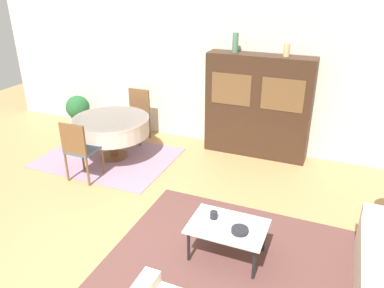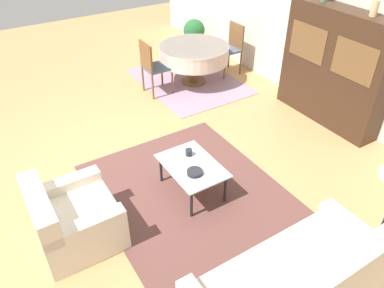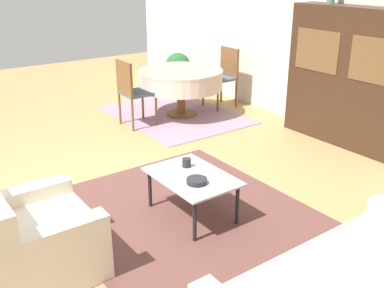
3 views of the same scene
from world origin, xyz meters
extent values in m
plane|color=tan|center=(0.00, 0.00, 0.00)|extent=(14.00, 14.00, 0.00)
cube|color=beige|center=(0.00, 3.63, 1.35)|extent=(10.00, 0.06, 2.70)
cube|color=brown|center=(1.11, 0.50, 0.01)|extent=(2.84, 2.20, 0.01)
cube|color=gray|center=(-1.76, 2.19, 0.01)|extent=(2.29, 1.72, 0.01)
cube|color=beige|center=(2.79, 1.33, 0.51)|extent=(0.82, 0.16, 0.12)
cube|color=beige|center=(0.96, -0.92, 0.22)|extent=(0.89, 0.84, 0.45)
cube|color=beige|center=(0.96, -1.24, 0.62)|extent=(0.89, 0.20, 0.34)
cube|color=beige|center=(0.60, -0.92, 0.51)|extent=(0.16, 0.84, 0.12)
cube|color=beige|center=(1.33, -0.92, 0.51)|extent=(0.16, 0.84, 0.12)
cylinder|color=black|center=(0.61, 0.31, 0.21)|extent=(0.04, 0.04, 0.40)
cylinder|color=black|center=(1.37, 0.31, 0.21)|extent=(0.04, 0.04, 0.40)
cylinder|color=black|center=(0.61, 0.80, 0.21)|extent=(0.04, 0.04, 0.40)
cylinder|color=black|center=(1.37, 0.80, 0.21)|extent=(0.04, 0.04, 0.40)
cube|color=silver|center=(0.99, 0.55, 0.42)|extent=(0.88, 0.61, 0.02)
cube|color=#382316|center=(0.62, 3.39, 0.90)|extent=(1.82, 0.39, 1.81)
cube|color=brown|center=(0.19, 3.19, 1.22)|extent=(0.69, 0.01, 0.54)
cube|color=brown|center=(1.06, 3.19, 1.22)|extent=(0.69, 0.01, 0.54)
cylinder|color=brown|center=(-1.68, 2.26, 0.03)|extent=(0.48, 0.48, 0.03)
cylinder|color=brown|center=(-1.68, 2.26, 0.23)|extent=(0.14, 0.14, 0.44)
cylinder|color=beige|center=(-1.68, 2.26, 0.60)|extent=(1.32, 1.32, 0.30)
cylinder|color=beige|center=(-1.68, 2.26, 0.73)|extent=(1.33, 1.33, 0.03)
cylinder|color=brown|center=(-1.88, 1.66, 0.25)|extent=(0.04, 0.04, 0.47)
cylinder|color=brown|center=(-1.48, 1.66, 0.25)|extent=(0.04, 0.04, 0.47)
cylinder|color=brown|center=(-1.88, 1.26, 0.25)|extent=(0.04, 0.04, 0.47)
cylinder|color=brown|center=(-1.48, 1.26, 0.25)|extent=(0.04, 0.04, 0.47)
cube|color=#475666|center=(-1.68, 1.46, 0.50)|extent=(0.44, 0.44, 0.04)
cube|color=brown|center=(-1.68, 1.26, 0.76)|extent=(0.44, 0.04, 0.48)
cylinder|color=brown|center=(-1.48, 2.86, 0.25)|extent=(0.04, 0.04, 0.47)
cylinder|color=brown|center=(-1.88, 2.86, 0.25)|extent=(0.04, 0.04, 0.47)
cylinder|color=brown|center=(-1.48, 3.26, 0.25)|extent=(0.04, 0.04, 0.47)
cylinder|color=brown|center=(-1.88, 3.26, 0.25)|extent=(0.04, 0.04, 0.47)
cube|color=#475666|center=(-1.68, 3.06, 0.50)|extent=(0.44, 0.44, 0.04)
cube|color=brown|center=(-1.68, 3.26, 0.76)|extent=(0.44, 0.04, 0.48)
cylinder|color=black|center=(2.84, 1.71, 0.01)|extent=(0.28, 0.28, 0.02)
cylinder|color=#232328|center=(0.79, 0.62, 0.47)|extent=(0.09, 0.09, 0.09)
cylinder|color=#232328|center=(1.14, 0.49, 0.45)|extent=(0.19, 0.19, 0.05)
cylinder|color=tan|center=(1.02, 3.39, 1.91)|extent=(0.10, 0.10, 0.21)
cylinder|color=#93664C|center=(-3.14, 3.19, 0.13)|extent=(0.33, 0.33, 0.25)
sphere|color=#235B2D|center=(-3.14, 3.19, 0.46)|extent=(0.49, 0.49, 0.49)
camera|label=1|loc=(1.93, -2.80, 3.03)|focal=35.00mm
camera|label=2|loc=(4.04, -1.36, 3.34)|focal=35.00mm
camera|label=3|loc=(4.09, -1.69, 2.27)|focal=42.00mm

